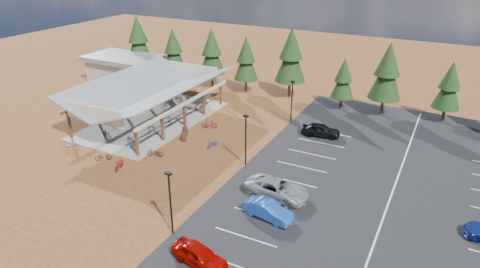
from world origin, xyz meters
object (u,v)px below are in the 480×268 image
lamp_post_0 (170,199)px  bike_7 (198,108)px  bike_9 (69,144)px  trash_bin_1 (184,137)px  car_2 (277,189)px  bike_15 (209,124)px  bike_pavilion (151,90)px  lamp_post_2 (292,99)px  bike_12 (103,157)px  bike_6 (165,117)px  car_0 (199,255)px  bike_14 (213,144)px  bike_0 (107,134)px  bike_1 (113,120)px  bike_5 (151,126)px  bike_16 (155,152)px  car_4 (321,130)px  bike_11 (119,164)px  outbuilding (124,68)px  bike_3 (178,97)px  car_1 (268,210)px  lamp_post_1 (246,137)px  bike_4 (131,139)px  trash_bin_0 (185,131)px  bike_2 (167,105)px

lamp_post_0 → bike_7: lamp_post_0 is taller
bike_9 → bike_7: bearing=-66.4°
trash_bin_1 → car_2: size_ratio=0.16×
bike_15 → bike_pavilion: bearing=72.1°
bike_pavilion → lamp_post_2: bearing=25.0°
trash_bin_1 → bike_12: size_ratio=0.56×
bike_6 → car_0: car_0 is taller
bike_14 → bike_7: bearing=142.5°
lamp_post_0 → bike_6: 21.97m
bike_0 → bike_1: 3.74m
bike_5 → bike_16: (4.36, -4.90, -0.20)m
lamp_post_2 → bike_9: size_ratio=2.99×
bike_5 → car_4: 19.10m
bike_11 → bike_15: bearing=61.7°
outbuilding → bike_16: outbuilding is taller
bike_3 → bike_9: bike_3 is taller
bike_3 → bike_11: size_ratio=1.00×
bike_7 → bike_16: bearing=-157.9°
bike_3 → car_0: (19.66, -25.82, 0.10)m
car_1 → car_4: (-1.09, 16.75, 0.04)m
bike_6 → bike_9: 11.44m
outbuilding → lamp_post_1: bearing=-28.9°
car_4 → bike_4: bearing=112.6°
bike_4 → bike_3: bearing=31.8°
lamp_post_1 → bike_5: size_ratio=2.82×
trash_bin_0 → bike_2: 8.72m
bike_12 → lamp_post_2: bearing=-73.1°
bike_12 → car_0: bearing=-153.8°
bike_12 → car_4: car_4 is taller
car_1 → bike_pavilion: bearing=69.3°
lamp_post_2 → car_4: 5.42m
trash_bin_1 → bike_1: (-9.82, -0.20, 0.17)m
bike_0 → bike_4: (3.09, 0.22, -0.08)m
outbuilding → lamp_post_0: (29.00, -28.00, 0.95)m
trash_bin_0 → car_1: 17.86m
bike_6 → bike_11: 11.99m
bike_9 → car_1: size_ratio=0.42×
lamp_post_1 → trash_bin_1: bearing=168.1°
lamp_post_2 → bike_14: bearing=-115.0°
bike_3 → bike_4: 13.57m
lamp_post_0 → trash_bin_0: (-9.15, 15.22, -2.53)m
trash_bin_1 → lamp_post_2: bearing=50.7°
trash_bin_0 → bike_5: 4.15m
bike_2 → trash_bin_1: bearing=-151.5°
lamp_post_2 → car_2: 16.78m
bike_2 → lamp_post_1: bearing=-137.0°
lamp_post_1 → bike_16: 9.55m
bike_3 → bike_12: 17.85m
lamp_post_2 → bike_6: 15.18m
bike_3 → bike_15: bike_3 is taller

